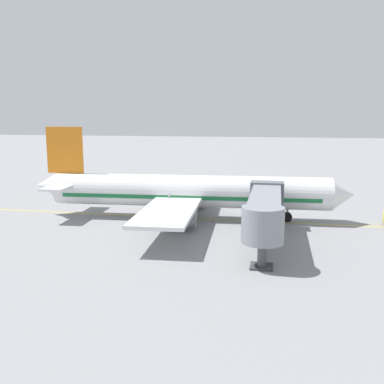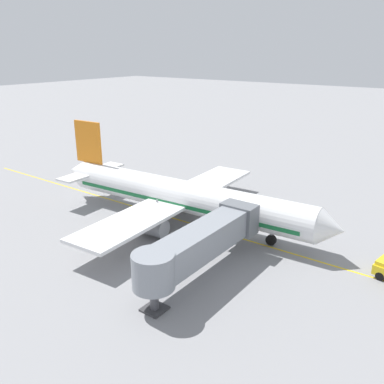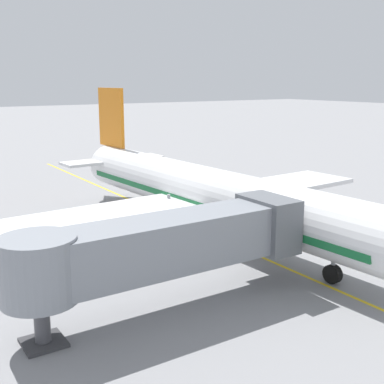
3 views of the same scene
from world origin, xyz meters
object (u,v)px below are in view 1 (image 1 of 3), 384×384
(baggage_cart_front, at_px, (183,196))
(ground_crew_wing_walker, at_px, (180,205))
(jet_bridge, at_px, (265,209))
(baggage_tug_lead, at_px, (235,201))
(baggage_cart_second_in_train, at_px, (161,196))
(parked_airliner, at_px, (187,192))

(baggage_cart_front, height_order, ground_crew_wing_walker, ground_crew_wing_walker)
(jet_bridge, bearing_deg, baggage_tug_lead, -165.52)
(baggage_cart_front, distance_m, baggage_cart_second_in_train, 3.08)
(jet_bridge, relative_size, ground_crew_wing_walker, 9.22)
(jet_bridge, height_order, baggage_cart_front, jet_bridge)
(jet_bridge, relative_size, baggage_cart_front, 5.31)
(ground_crew_wing_walker, bearing_deg, baggage_cart_second_in_train, -144.56)
(baggage_tug_lead, relative_size, ground_crew_wing_walker, 1.64)
(baggage_tug_lead, bearing_deg, baggage_cart_second_in_train, -94.91)
(parked_airliner, relative_size, jet_bridge, 2.40)
(parked_airliner, height_order, jet_bridge, parked_airliner)
(jet_bridge, distance_m, baggage_cart_front, 21.83)
(jet_bridge, xyz_separation_m, baggage_cart_front, (-18.24, -11.72, -2.51))
(parked_airliner, xyz_separation_m, baggage_cart_front, (-9.22, -2.54, -2.24))
(parked_airliner, distance_m, ground_crew_wing_walker, 4.13)
(baggage_tug_lead, relative_size, baggage_cart_second_in_train, 0.94)
(jet_bridge, bearing_deg, parked_airliner, -134.50)
(baggage_cart_second_in_train, distance_m, ground_crew_wing_walker, 6.94)
(baggage_cart_second_in_train, xyz_separation_m, ground_crew_wing_walker, (5.66, 4.03, 0.00))
(baggage_cart_front, xyz_separation_m, ground_crew_wing_walker, (6.12, 0.98, 0.00))
(parked_airliner, distance_m, jet_bridge, 12.88)
(baggage_cart_front, relative_size, baggage_cart_second_in_train, 1.00)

